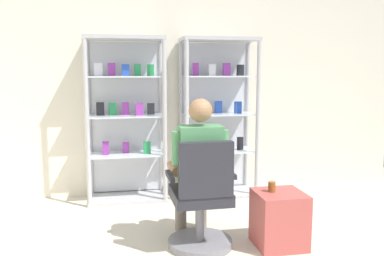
# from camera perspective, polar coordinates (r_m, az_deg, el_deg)

# --- Properties ---
(back_wall) EXTENTS (6.00, 0.10, 2.70)m
(back_wall) POSITION_cam_1_polar(r_m,az_deg,el_deg) (5.05, -3.15, 6.16)
(back_wall) COLOR silver
(back_wall) RESTS_ON ground
(display_cabinet_left) EXTENTS (0.90, 0.45, 1.90)m
(display_cabinet_left) POSITION_cam_1_polar(r_m,az_deg,el_deg) (4.80, -9.29, 1.40)
(display_cabinet_left) COLOR #B7B7BC
(display_cabinet_left) RESTS_ON ground
(display_cabinet_right) EXTENTS (0.90, 0.45, 1.90)m
(display_cabinet_right) POSITION_cam_1_polar(r_m,az_deg,el_deg) (4.95, 3.57, 1.66)
(display_cabinet_right) COLOR #B7B7BC
(display_cabinet_right) RESTS_ON ground
(office_chair) EXTENTS (0.57, 0.56, 0.96)m
(office_chair) POSITION_cam_1_polar(r_m,az_deg,el_deg) (3.49, 1.36, -10.72)
(office_chair) COLOR slate
(office_chair) RESTS_ON ground
(seated_shopkeeper) EXTENTS (0.49, 0.57, 1.29)m
(seated_shopkeeper) POSITION_cam_1_polar(r_m,az_deg,el_deg) (3.55, 0.78, -5.02)
(seated_shopkeeper) COLOR slate
(seated_shopkeeper) RESTS_ON ground
(storage_crate) EXTENTS (0.41, 0.40, 0.48)m
(storage_crate) POSITION_cam_1_polar(r_m,az_deg,el_deg) (3.68, 12.15, -12.42)
(storage_crate) COLOR #B24C47
(storage_crate) RESTS_ON ground
(tea_glass) EXTENTS (0.06, 0.06, 0.09)m
(tea_glass) POSITION_cam_1_polar(r_m,az_deg,el_deg) (3.60, 11.17, -8.10)
(tea_glass) COLOR brown
(tea_glass) RESTS_ON storage_crate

